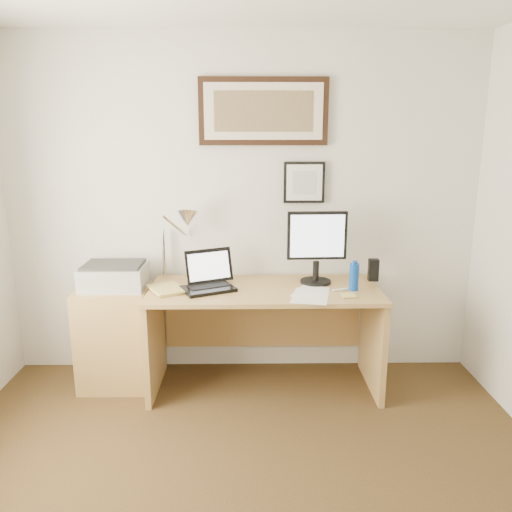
{
  "coord_description": "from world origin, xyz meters",
  "views": [
    {
      "loc": [
        0.04,
        -1.69,
        1.78
      ],
      "look_at": [
        0.09,
        1.43,
        1.03
      ],
      "focal_mm": 35.0,
      "sensor_mm": 36.0,
      "label": 1
    }
  ],
  "objects_px": {
    "water_bottle": "(354,277)",
    "printer": "(114,276)",
    "lcd_monitor": "(317,244)",
    "side_cabinet": "(116,338)",
    "book": "(152,291)",
    "desk": "(264,315)",
    "laptop": "(208,280)"
  },
  "relations": [
    {
      "from": "side_cabinet",
      "to": "lcd_monitor",
      "type": "distance_m",
      "value": 1.59
    },
    {
      "from": "desk",
      "to": "printer",
      "type": "distance_m",
      "value": 1.1
    },
    {
      "from": "laptop",
      "to": "printer",
      "type": "height_order",
      "value": "laptop"
    },
    {
      "from": "water_bottle",
      "to": "desk",
      "type": "height_order",
      "value": "water_bottle"
    },
    {
      "from": "side_cabinet",
      "to": "water_bottle",
      "type": "distance_m",
      "value": 1.75
    },
    {
      "from": "water_bottle",
      "to": "printer",
      "type": "bearing_deg",
      "value": 175.12
    },
    {
      "from": "side_cabinet",
      "to": "desk",
      "type": "relative_size",
      "value": 0.46
    },
    {
      "from": "water_bottle",
      "to": "lcd_monitor",
      "type": "xyz_separation_m",
      "value": [
        -0.24,
        0.17,
        0.2
      ]
    },
    {
      "from": "desk",
      "to": "lcd_monitor",
      "type": "bearing_deg",
      "value": 3.59
    },
    {
      "from": "laptop",
      "to": "water_bottle",
      "type": "bearing_deg",
      "value": -3.04
    },
    {
      "from": "lcd_monitor",
      "to": "water_bottle",
      "type": "bearing_deg",
      "value": -34.83
    },
    {
      "from": "side_cabinet",
      "to": "water_bottle",
      "type": "height_order",
      "value": "water_bottle"
    },
    {
      "from": "water_bottle",
      "to": "lcd_monitor",
      "type": "distance_m",
      "value": 0.35
    },
    {
      "from": "water_bottle",
      "to": "lcd_monitor",
      "type": "bearing_deg",
      "value": 145.17
    },
    {
      "from": "side_cabinet",
      "to": "laptop",
      "type": "xyz_separation_m",
      "value": [
        0.68,
        -0.05,
        0.44
      ]
    },
    {
      "from": "side_cabinet",
      "to": "desk",
      "type": "height_order",
      "value": "desk"
    },
    {
      "from": "book",
      "to": "lcd_monitor",
      "type": "distance_m",
      "value": 1.19
    },
    {
      "from": "book",
      "to": "lcd_monitor",
      "type": "xyz_separation_m",
      "value": [
        1.13,
        0.21,
        0.28
      ]
    },
    {
      "from": "book",
      "to": "printer",
      "type": "xyz_separation_m",
      "value": [
        -0.3,
        0.19,
        0.06
      ]
    },
    {
      "from": "desk",
      "to": "lcd_monitor",
      "type": "height_order",
      "value": "lcd_monitor"
    },
    {
      "from": "lcd_monitor",
      "to": "printer",
      "type": "xyz_separation_m",
      "value": [
        -1.43,
        -0.02,
        -0.22
      ]
    },
    {
      "from": "side_cabinet",
      "to": "water_bottle",
      "type": "relative_size",
      "value": 3.92
    },
    {
      "from": "book",
      "to": "lcd_monitor",
      "type": "height_order",
      "value": "lcd_monitor"
    },
    {
      "from": "laptop",
      "to": "lcd_monitor",
      "type": "xyz_separation_m",
      "value": [
        0.76,
        0.11,
        0.23
      ]
    },
    {
      "from": "laptop",
      "to": "lcd_monitor",
      "type": "relative_size",
      "value": 0.81
    },
    {
      "from": "book",
      "to": "lcd_monitor",
      "type": "relative_size",
      "value": 0.55
    },
    {
      "from": "printer",
      "to": "book",
      "type": "bearing_deg",
      "value": -32.07
    },
    {
      "from": "water_bottle",
      "to": "laptop",
      "type": "relative_size",
      "value": 0.44
    },
    {
      "from": "water_bottle",
      "to": "laptop",
      "type": "bearing_deg",
      "value": 176.96
    },
    {
      "from": "lcd_monitor",
      "to": "printer",
      "type": "height_order",
      "value": "lcd_monitor"
    },
    {
      "from": "water_bottle",
      "to": "desk",
      "type": "relative_size",
      "value": 0.12
    },
    {
      "from": "side_cabinet",
      "to": "desk",
      "type": "bearing_deg",
      "value": 1.89
    }
  ]
}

